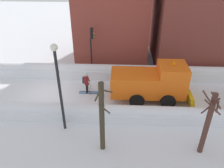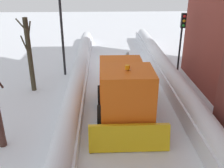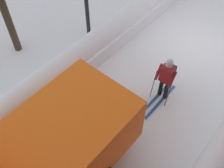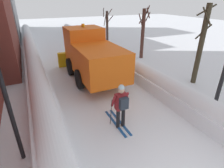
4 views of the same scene
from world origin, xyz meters
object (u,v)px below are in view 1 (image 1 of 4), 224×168
at_px(plow_truck, 152,82).
at_px(street_lamp, 58,80).
at_px(skier, 86,82).
at_px(traffic_light_pole, 92,42).
at_px(bare_tree_near, 102,117).
at_px(bare_tree_mid, 208,123).

height_order(plow_truck, street_lamp, street_lamp).
bearing_deg(street_lamp, skier, 169.66).
bearing_deg(plow_truck, traffic_light_pole, -129.77).
bearing_deg(bare_tree_near, bare_tree_mid, 90.32).
distance_m(traffic_light_pole, street_lamp, 7.78).
bearing_deg(bare_tree_mid, plow_truck, -156.32).
distance_m(traffic_light_pole, bare_tree_mid, 11.75).
xyz_separation_m(plow_truck, street_lamp, (3.62, -5.78, 2.07)).
bearing_deg(traffic_light_pole, bare_tree_mid, 37.83).
xyz_separation_m(skier, traffic_light_pole, (-3.45, 0.08, 2.00)).
relative_size(plow_truck, street_lamp, 1.06).
height_order(street_lamp, bare_tree_mid, street_lamp).
xyz_separation_m(plow_truck, traffic_light_pole, (-4.10, -4.92, 1.53)).
distance_m(skier, street_lamp, 5.03).
relative_size(skier, street_lamp, 0.32).
bearing_deg(bare_tree_mid, street_lamp, -100.80).
xyz_separation_m(skier, street_lamp, (4.27, -0.78, 2.54)).
height_order(traffic_light_pole, street_lamp, street_lamp).
bearing_deg(skier, street_lamp, -10.34).
distance_m(traffic_light_pole, bare_tree_near, 9.47).
height_order(plow_truck, skier, plow_truck).
height_order(skier, traffic_light_pole, traffic_light_pole).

